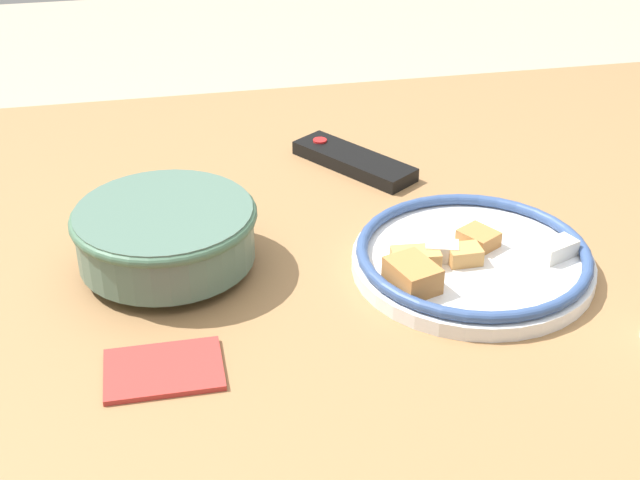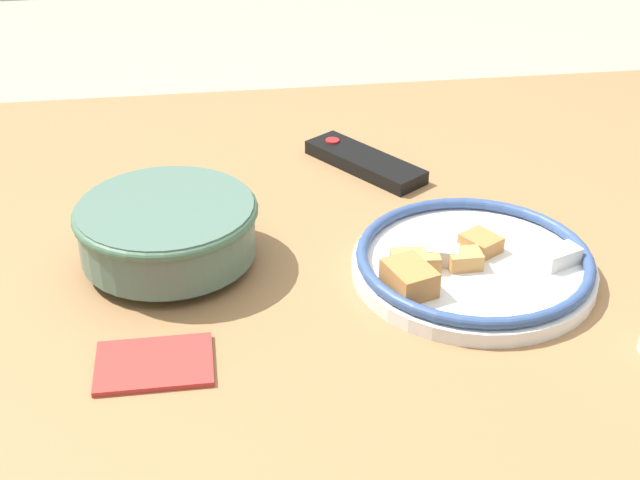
% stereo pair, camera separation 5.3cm
% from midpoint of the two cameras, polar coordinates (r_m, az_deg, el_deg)
% --- Properties ---
extents(dining_table, '(1.48, 1.04, 0.78)m').
position_cam_midpoint_polar(dining_table, '(1.18, -2.04, -3.03)').
color(dining_table, olive).
rests_on(dining_table, ground_plane).
extents(noodle_bowl, '(0.22, 0.22, 0.08)m').
position_cam_midpoint_polar(noodle_bowl, '(1.07, -11.24, 0.39)').
color(noodle_bowl, '#4C6B5B').
rests_on(noodle_bowl, dining_table).
extents(food_plate, '(0.29, 0.29, 0.05)m').
position_cam_midpoint_polar(food_plate, '(1.07, 8.24, -1.21)').
color(food_plate, white).
rests_on(food_plate, dining_table).
extents(tv_remote, '(0.16, 0.19, 0.02)m').
position_cam_midpoint_polar(tv_remote, '(1.31, 1.01, 5.07)').
color(tv_remote, black).
rests_on(tv_remote, dining_table).
extents(folded_napkin, '(0.12, 0.08, 0.01)m').
position_cam_midpoint_polar(folded_napkin, '(0.93, -11.60, -8.16)').
color(folded_napkin, '#B2332D').
rests_on(folded_napkin, dining_table).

